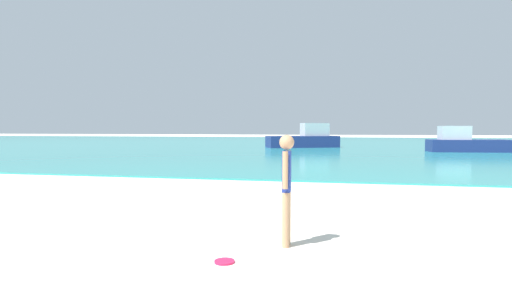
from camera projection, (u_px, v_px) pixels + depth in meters
water at (318, 144)px, 41.63m from camera, size 160.00×60.00×0.06m
person_standing at (287, 183)px, 5.50m from camera, size 0.20×0.35×1.54m
frisbee at (224, 262)px, 4.86m from camera, size 0.25×0.25×0.03m
boat_near at (465, 143)px, 26.76m from camera, size 5.21×2.10×1.73m
boat_far at (305, 139)px, 33.10m from camera, size 6.10×4.15×1.99m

